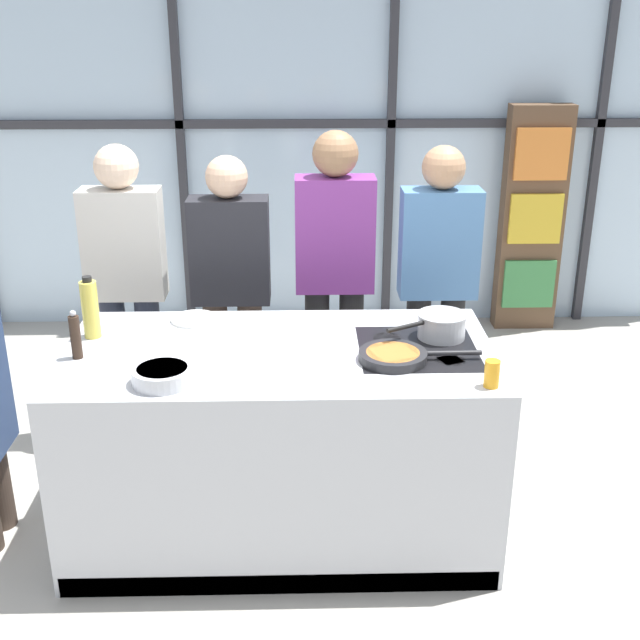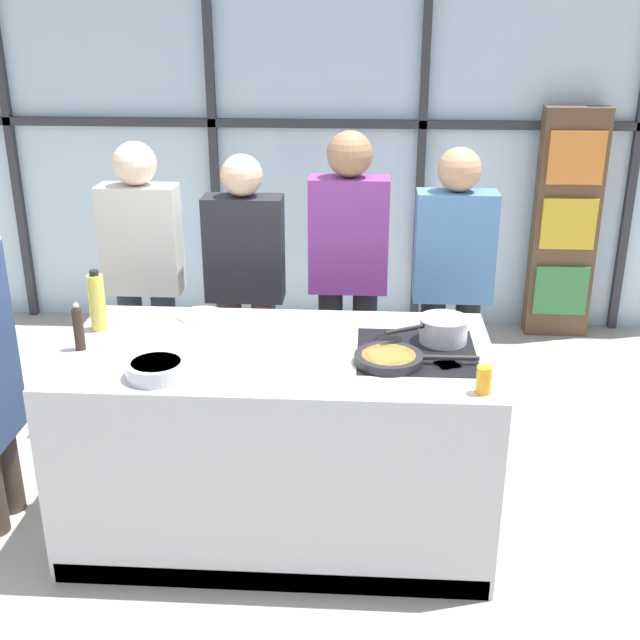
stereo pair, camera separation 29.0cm
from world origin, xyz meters
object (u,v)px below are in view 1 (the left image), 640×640
(spectator_center_left, at_px, (231,282))
(white_plate, at_px, (194,319))
(pepper_grinder, at_px, (75,336))
(frying_pan, at_px, (395,356))
(saucepan, at_px, (441,325))
(spectator_center_right, at_px, (335,267))
(spectator_far_left, at_px, (126,276))
(juice_glass_near, at_px, (492,374))
(spectator_far_right, at_px, (438,275))
(oil_bottle, at_px, (90,309))
(mixing_bowl, at_px, (162,375))

(spectator_center_left, xyz_separation_m, white_plate, (-0.13, -0.60, 0.02))
(pepper_grinder, bearing_deg, frying_pan, -2.55)
(saucepan, bearing_deg, spectator_center_right, 118.20)
(spectator_far_left, distance_m, juice_glass_near, 2.18)
(spectator_center_left, bearing_deg, spectator_far_right, -180.00)
(saucepan, relative_size, juice_glass_near, 3.37)
(spectator_center_left, distance_m, oil_bottle, 0.99)
(spectator_far_right, relative_size, mixing_bowl, 6.68)
(spectator_center_left, xyz_separation_m, pepper_grinder, (-0.58, -1.03, 0.12))
(spectator_center_left, height_order, frying_pan, spectator_center_left)
(spectator_center_left, bearing_deg, mixing_bowl, 82.34)
(spectator_center_right, height_order, juice_glass_near, spectator_center_right)
(spectator_center_right, relative_size, spectator_far_right, 1.05)
(mixing_bowl, bearing_deg, spectator_center_right, 59.85)
(spectator_center_right, height_order, oil_bottle, spectator_center_right)
(spectator_center_left, relative_size, pepper_grinder, 7.38)
(juice_glass_near, bearing_deg, pepper_grinder, 169.39)
(white_plate, bearing_deg, saucepan, -11.70)
(spectator_far_right, height_order, oil_bottle, spectator_far_right)
(spectator_far_left, relative_size, frying_pan, 3.17)
(spectator_center_left, xyz_separation_m, saucepan, (1.02, -0.84, 0.08))
(frying_pan, relative_size, juice_glass_near, 4.68)
(saucepan, relative_size, white_plate, 1.69)
(white_plate, distance_m, juice_glass_near, 1.48)
(spectator_far_left, relative_size, juice_glass_near, 14.84)
(saucepan, bearing_deg, pepper_grinder, -173.33)
(spectator_far_left, distance_m, frying_pan, 1.74)
(frying_pan, bearing_deg, oil_bottle, 167.70)
(mixing_bowl, relative_size, pepper_grinder, 1.14)
(spectator_far_right, bearing_deg, spectator_center_right, 0.00)
(mixing_bowl, distance_m, juice_glass_near, 1.32)
(juice_glass_near, bearing_deg, spectator_far_right, 89.81)
(saucepan, xyz_separation_m, white_plate, (-1.15, 0.24, -0.05))
(spectator_far_left, distance_m, white_plate, 0.75)
(spectator_far_left, distance_m, pepper_grinder, 1.03)
(saucepan, distance_m, mixing_bowl, 1.28)
(spectator_center_right, bearing_deg, white_plate, 40.63)
(spectator_center_right, xyz_separation_m, pepper_grinder, (-1.15, -1.03, 0.03))
(mixing_bowl, xyz_separation_m, oil_bottle, (-0.40, 0.49, 0.10))
(pepper_grinder, bearing_deg, saucepan, 6.67)
(spectator_center_right, bearing_deg, frying_pan, 100.99)
(frying_pan, bearing_deg, spectator_far_left, 141.26)
(juice_glass_near, bearing_deg, spectator_center_left, 130.21)
(juice_glass_near, bearing_deg, mixing_bowl, 177.10)
(frying_pan, distance_m, saucepan, 0.35)
(spectator_far_right, xyz_separation_m, mixing_bowl, (-1.32, -1.28, 0.02))
(white_plate, bearing_deg, frying_pan, -28.05)
(saucepan, bearing_deg, oil_bottle, 178.31)
(mixing_bowl, distance_m, oil_bottle, 0.64)
(mixing_bowl, height_order, juice_glass_near, juice_glass_near)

